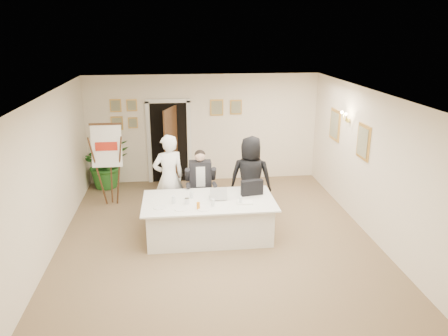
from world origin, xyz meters
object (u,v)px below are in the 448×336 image
conference_table (209,218)px  laptop (218,192)px  paper_stack (245,202)px  laptop_bag (252,188)px  seated_man (201,183)px  standing_woman (251,178)px  steel_jug (187,201)px  potted_palm (106,163)px  oj_glass (198,206)px  standing_man (169,178)px  flip_chart (109,169)px

conference_table → laptop: bearing=21.9°
paper_stack → laptop_bag: bearing=63.0°
seated_man → laptop: bearing=-71.4°
standing_woman → steel_jug: standing_woman is taller
potted_palm → steel_jug: bearing=-59.1°
paper_stack → oj_glass: bearing=-167.7°
laptop_bag → paper_stack: size_ratio=1.47×
standing_man → paper_stack: (1.42, -1.18, -0.13)m
potted_palm → paper_stack: (3.03, -3.33, 0.16)m
conference_table → paper_stack: (0.66, -0.22, 0.40)m
paper_stack → oj_glass: oj_glass is taller
oj_glass → conference_table: bearing=61.5°
oj_glass → standing_woman: bearing=46.3°
potted_palm → laptop_bag: 4.38m
conference_table → steel_jug: steel_jug is taller
paper_stack → steel_jug: size_ratio=2.66×
flip_chart → laptop: size_ratio=5.44×
oj_glass → steel_jug: 0.34m
standing_woman → steel_jug: size_ratio=16.33×
potted_palm → standing_man: bearing=-53.3°
conference_table → paper_stack: bearing=-18.1°
conference_table → flip_chart: 2.86m
standing_man → potted_palm: size_ratio=1.46×
potted_palm → oj_glass: 4.13m
seated_man → laptop_bag: bearing=-39.6°
standing_man → laptop_bag: bearing=135.9°
standing_woman → laptop: 1.07m
standing_woman → steel_jug: 1.67m
flip_chart → oj_glass: bearing=-50.5°
laptop_bag → paper_stack: bearing=-126.6°
oj_glass → steel_jug: size_ratio=1.18×
conference_table → laptop_bag: bearing=11.6°
seated_man → standing_man: bearing=-169.2°
standing_woman → laptop: (-0.77, -0.74, 0.02)m
conference_table → standing_man: size_ratio=1.36×
laptop → potted_palm: bearing=128.9°
standing_man → standing_woman: size_ratio=1.03×
seated_man → flip_chart: bearing=160.8°
laptop_bag → steel_jug: bearing=-175.9°
standing_woman → seated_man: bearing=2.2°
standing_woman → paper_stack: bearing=89.8°
conference_table → laptop_bag: size_ratio=5.82×
flip_chart → potted_palm: (-0.26, 1.24, -0.24)m
standing_man → oj_glass: bearing=93.0°
laptop → paper_stack: bearing=-32.2°
conference_table → potted_palm: (-2.36, 3.12, 0.24)m
laptop → oj_glass: laptop is taller
potted_palm → flip_chart: bearing=-78.3°
conference_table → seated_man: seated_man is taller
flip_chart → standing_man: (1.35, -0.91, 0.05)m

